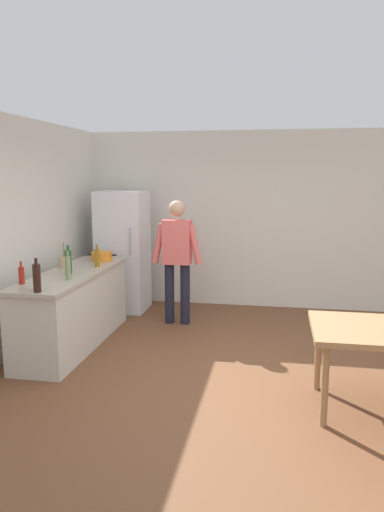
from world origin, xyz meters
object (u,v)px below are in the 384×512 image
Objects in this scene: person at (177,254)px; bottle_sauce_red at (21,275)px; bottle_vinegar_tall at (68,268)px; bottle_beer_brown at (37,279)px; cooking_pot at (102,256)px; bottle_wine_green at (68,262)px; bottle_oil_amber at (97,257)px; refrigerator at (123,251)px; bottle_wine_dark at (37,278)px; utensil_jar at (63,262)px.

bottle_sauce_red is at bearing -126.60° from person.
bottle_vinegar_tall is (0.39, 0.29, 0.04)m from bottle_sauce_red.
bottle_vinegar_tall is 1.23× the size of bottle_beer_brown.
cooking_pot is 0.93m from bottle_wine_green.
bottle_oil_amber is at bearing 73.60° from bottle_wine_green.
bottle_oil_amber is 0.53m from bottle_wine_green.
refrigerator is 2.50m from bottle_beer_brown.
bottle_wine_dark is 1.06× the size of bottle_vinegar_tall.
bottle_beer_brown is (-0.06, 0.10, -0.04)m from bottle_wine_dark.
bottle_oil_amber reaches higher than bottle_sauce_red.
bottle_wine_green is 0.76m from bottle_beer_brown.
bottle_wine_green reaches higher than bottle_vinegar_tall.
person is 5.00× the size of bottle_wine_dark.
bottle_sauce_red is 0.34m from bottle_beer_brown.
person is at bearing 58.21° from bottle_vinegar_tall.
bottle_oil_amber is at bearing -77.52° from cooking_pot.
refrigerator is at bearing 88.65° from cooking_pot.
utensil_jar is at bearing 87.64° from bottle_sauce_red.
cooking_pot is at bearing 77.39° from bottle_sauce_red.
refrigerator is at bearing 89.73° from bottle_wine_dark.
bottle_oil_amber is at bearing -86.67° from refrigerator.
refrigerator is 7.50× the size of bottle_sauce_red.
refrigerator reaches higher than bottle_sauce_red.
utensil_jar reaches higher than bottle_sauce_red.
bottle_wine_dark is at bearing -76.14° from utensil_jar.
bottle_sauce_red is at bearing 144.64° from bottle_beer_brown.
bottle_wine_green is at bearing -130.73° from person.
person is 5.31× the size of bottle_vinegar_tall.
person reaches higher than bottle_wine_dark.
refrigerator is 5.62× the size of utensil_jar.
utensil_jar is (-0.31, -1.39, 0.08)m from refrigerator.
cooking_pot is at bearing 90.22° from bottle_wine_dark.
bottle_wine_green reaches higher than bottle_oil_amber.
bottle_wine_dark is (0.01, -1.78, 0.09)m from cooking_pot.
bottle_oil_amber is (0.09, -0.41, 0.06)m from cooking_pot.
bottle_wine_dark is at bearing -95.36° from bottle_vinegar_tall.
person is 7.08× the size of bottle_sauce_red.
utensil_jar is 0.42m from bottle_oil_amber.
cooking_pot is 1.68m from bottle_beer_brown.
person is 2.20m from bottle_beer_brown.
person is at bearing 37.96° from bottle_oil_amber.
bottle_vinegar_tall is at bearing -60.43° from utensil_jar.
person is 1.72m from bottle_vinegar_tall.
utensil_jar is 0.94× the size of bottle_wine_dark.
bottle_wine_green reaches higher than bottle_beer_brown.
bottle_vinegar_tall is (-0.91, -1.46, 0.06)m from person.
bottle_beer_brown is at bearing -117.66° from person.
bottle_sauce_red is at bearing -102.61° from cooking_pot.
bottle_wine_dark reaches higher than utensil_jar.
refrigerator is 2.61m from bottle_wine_dark.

